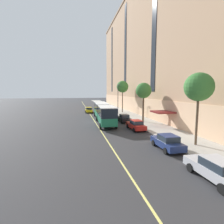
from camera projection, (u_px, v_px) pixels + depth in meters
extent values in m
plane|color=#303033|center=(95.00, 122.00, 34.66)|extent=(260.00, 260.00, 0.00)
cube|color=#ADA89E|center=(135.00, 118.00, 39.47)|extent=(5.45, 160.00, 0.15)
cube|color=tan|center=(181.00, 35.00, 36.28)|extent=(12.00, 110.00, 35.14)
cube|color=#E5B68D|center=(152.00, 109.00, 36.85)|extent=(0.14, 110.00, 4.40)
cube|color=maroon|center=(163.00, 112.00, 29.03)|extent=(3.20, 3.40, 0.24)
cube|color=#1E232B|center=(154.00, 24.00, 34.84)|extent=(0.10, 2.00, 26.71)
cube|color=#1E232B|center=(125.00, 49.00, 54.89)|extent=(0.10, 2.00, 26.71)
cube|color=#1E232B|center=(112.00, 60.00, 74.94)|extent=(0.10, 2.00, 26.71)
cube|color=#1E704C|center=(101.00, 113.00, 38.83)|extent=(3.01, 10.64, 1.25)
cube|color=black|center=(101.00, 107.00, 38.67)|extent=(3.03, 10.64, 1.52)
cube|color=white|center=(101.00, 103.00, 38.57)|extent=(3.04, 10.64, 0.12)
cube|color=#19232D|center=(99.00, 105.00, 43.88)|extent=(2.33, 0.19, 1.14)
cube|color=orange|center=(99.00, 103.00, 43.80)|extent=(1.77, 0.14, 0.28)
cube|color=black|center=(99.00, 112.00, 44.10)|extent=(2.48, 0.23, 0.24)
cube|color=white|center=(96.00, 111.00, 43.93)|extent=(0.28, 0.07, 0.18)
cube|color=white|center=(103.00, 111.00, 44.21)|extent=(0.28, 0.07, 0.18)
cylinder|color=#595651|center=(104.00, 113.00, 33.08)|extent=(2.45, 1.11, 2.41)
cube|color=#1E704C|center=(107.00, 120.00, 29.52)|extent=(2.83, 6.56, 1.25)
cube|color=black|center=(107.00, 112.00, 29.36)|extent=(2.84, 6.56, 1.52)
cube|color=white|center=(107.00, 107.00, 29.26)|extent=(2.85, 6.56, 0.12)
cylinder|color=black|center=(95.00, 114.00, 42.33)|extent=(0.35, 1.01, 1.00)
cylinder|color=black|center=(105.00, 114.00, 42.73)|extent=(0.35, 1.01, 1.00)
cylinder|color=black|center=(97.00, 118.00, 35.62)|extent=(0.35, 1.01, 1.00)
cylinder|color=black|center=(109.00, 118.00, 36.02)|extent=(0.35, 1.01, 1.00)
cylinder|color=black|center=(100.00, 126.00, 27.67)|extent=(0.35, 1.01, 1.00)
cylinder|color=black|center=(116.00, 126.00, 28.07)|extent=(0.35, 1.01, 1.00)
cube|color=black|center=(108.00, 110.00, 49.49)|extent=(1.89, 4.40, 0.64)
cube|color=#232D38|center=(108.00, 108.00, 49.21)|extent=(1.61, 2.00, 0.56)
cube|color=black|center=(108.00, 107.00, 49.17)|extent=(1.57, 1.91, 0.04)
cylinder|color=black|center=(104.00, 111.00, 50.63)|extent=(0.24, 0.65, 0.64)
cylinder|color=black|center=(110.00, 111.00, 51.03)|extent=(0.24, 0.65, 0.64)
cylinder|color=black|center=(106.00, 112.00, 48.02)|extent=(0.24, 0.65, 0.64)
cylinder|color=black|center=(112.00, 112.00, 48.42)|extent=(0.24, 0.65, 0.64)
cube|color=navy|center=(167.00, 143.00, 18.17)|extent=(1.83, 4.36, 0.64)
cube|color=#232D38|center=(168.00, 138.00, 17.89)|extent=(1.60, 1.97, 0.56)
cube|color=navy|center=(168.00, 135.00, 17.85)|extent=(1.56, 1.88, 0.04)
cylinder|color=black|center=(154.00, 143.00, 19.35)|extent=(0.23, 0.64, 0.64)
cylinder|color=black|center=(168.00, 142.00, 19.69)|extent=(0.23, 0.64, 0.64)
cylinder|color=black|center=(166.00, 151.00, 16.72)|extent=(0.23, 0.64, 0.64)
cylinder|color=black|center=(182.00, 150.00, 17.07)|extent=(0.23, 0.64, 0.64)
cube|color=#4C4C51|center=(100.00, 105.00, 68.12)|extent=(1.84, 4.79, 0.64)
cube|color=#232D38|center=(100.00, 104.00, 67.81)|extent=(1.59, 2.17, 0.56)
cube|color=#4C4C51|center=(100.00, 103.00, 67.78)|extent=(1.55, 2.07, 0.04)
cylinder|color=black|center=(97.00, 106.00, 69.43)|extent=(0.23, 0.64, 0.64)
cylinder|color=black|center=(101.00, 106.00, 69.76)|extent=(0.23, 0.64, 0.64)
cylinder|color=black|center=(98.00, 106.00, 66.55)|extent=(0.23, 0.64, 0.64)
cylinder|color=black|center=(102.00, 106.00, 66.88)|extent=(0.23, 0.64, 0.64)
cube|color=#B21E19|center=(136.00, 126.00, 27.35)|extent=(1.88, 4.70, 0.64)
cube|color=#232D38|center=(136.00, 122.00, 27.06)|extent=(1.58, 2.14, 0.56)
cube|color=#B21E19|center=(136.00, 120.00, 27.02)|extent=(1.55, 2.05, 0.04)
cylinder|color=black|center=(128.00, 126.00, 28.57)|extent=(0.24, 0.65, 0.64)
cylinder|color=black|center=(137.00, 126.00, 28.97)|extent=(0.24, 0.65, 0.64)
cylinder|color=black|center=(134.00, 130.00, 25.80)|extent=(0.24, 0.65, 0.64)
cylinder|color=black|center=(145.00, 129.00, 26.20)|extent=(0.24, 0.65, 0.64)
cube|color=black|center=(124.00, 119.00, 34.21)|extent=(1.71, 4.41, 0.64)
cube|color=#232D38|center=(124.00, 116.00, 33.92)|extent=(1.50, 1.99, 0.56)
cube|color=black|center=(124.00, 114.00, 33.89)|extent=(1.47, 1.90, 0.04)
cylinder|color=black|center=(118.00, 120.00, 35.41)|extent=(0.22, 0.64, 0.64)
cylinder|color=black|center=(126.00, 119.00, 35.75)|extent=(0.22, 0.64, 0.64)
cylinder|color=black|center=(122.00, 122.00, 32.75)|extent=(0.22, 0.64, 0.64)
cylinder|color=black|center=(130.00, 122.00, 33.09)|extent=(0.22, 0.64, 0.64)
cube|color=#B7B7BC|center=(216.00, 171.00, 11.78)|extent=(1.73, 4.74, 0.64)
cube|color=#232D38|center=(219.00, 164.00, 11.48)|extent=(1.52, 2.13, 0.56)
cube|color=#B7B7BC|center=(219.00, 160.00, 11.44)|extent=(1.49, 2.04, 0.04)
cylinder|color=black|center=(190.00, 168.00, 13.07)|extent=(0.22, 0.64, 0.64)
cylinder|color=black|center=(210.00, 166.00, 13.42)|extent=(0.22, 0.64, 0.64)
cylinder|color=black|center=(222.00, 189.00, 10.22)|extent=(0.22, 0.64, 0.64)
cube|color=yellow|center=(89.00, 110.00, 49.61)|extent=(1.89, 4.57, 0.64)
cube|color=#232D38|center=(89.00, 108.00, 49.32)|extent=(1.64, 2.07, 0.56)
cube|color=yellow|center=(89.00, 107.00, 49.29)|extent=(1.60, 1.98, 0.04)
cylinder|color=black|center=(85.00, 111.00, 50.86)|extent=(0.23, 0.64, 0.64)
cylinder|color=black|center=(92.00, 111.00, 51.20)|extent=(0.23, 0.64, 0.64)
cylinder|color=black|center=(86.00, 112.00, 48.11)|extent=(0.23, 0.64, 0.64)
cylinder|color=black|center=(92.00, 112.00, 48.45)|extent=(0.23, 0.64, 0.64)
cylinder|color=brown|center=(197.00, 120.00, 18.98)|extent=(0.25, 0.25, 5.49)
sphere|color=#387533|center=(199.00, 87.00, 18.56)|extent=(3.05, 3.05, 3.05)
cylinder|color=brown|center=(143.00, 108.00, 33.97)|extent=(0.35, 0.35, 5.20)
sphere|color=#387533|center=(144.00, 90.00, 33.57)|extent=(3.00, 3.00, 3.00)
cylinder|color=brown|center=(122.00, 101.00, 48.88)|extent=(0.24, 0.24, 6.26)
sphere|color=#387533|center=(123.00, 87.00, 48.41)|extent=(3.25, 3.25, 3.25)
cylinder|color=#2D2D30|center=(118.00, 99.00, 45.98)|extent=(0.16, 0.16, 7.66)
cylinder|color=#2D2D30|center=(118.00, 85.00, 45.01)|extent=(0.10, 1.10, 0.10)
cube|color=#3D3D3F|center=(119.00, 85.00, 44.48)|extent=(0.36, 0.60, 0.20)
cylinder|color=red|center=(127.00, 117.00, 37.74)|extent=(0.24, 0.24, 0.55)
sphere|color=silver|center=(127.00, 116.00, 37.70)|extent=(0.20, 0.20, 0.20)
cylinder|color=silver|center=(126.00, 117.00, 37.70)|extent=(0.10, 0.09, 0.09)
cylinder|color=silver|center=(128.00, 117.00, 37.76)|extent=(0.10, 0.09, 0.09)
cube|color=#E0D66B|center=(93.00, 119.00, 37.57)|extent=(0.16, 140.00, 0.01)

